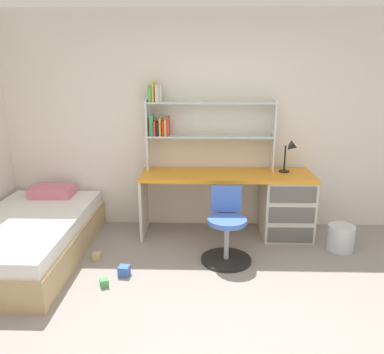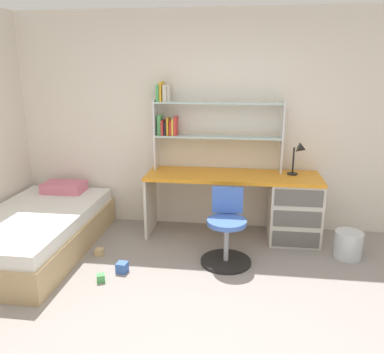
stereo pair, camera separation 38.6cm
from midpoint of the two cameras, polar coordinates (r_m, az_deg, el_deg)
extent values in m
cube|color=gray|center=(3.02, 4.95, -24.51)|extent=(6.05, 5.78, 0.02)
cube|color=silver|center=(4.77, 6.76, 7.85)|extent=(6.05, 0.06, 2.60)
cube|color=orange|center=(4.54, 8.42, 0.10)|extent=(2.00, 0.61, 0.04)
cube|color=beige|center=(4.72, 16.98, -4.65)|extent=(0.57, 0.58, 0.72)
cube|color=beige|center=(4.73, -3.77, -3.91)|extent=(0.03, 0.55, 0.72)
cube|color=#5E5B57|center=(4.53, 17.32, -8.77)|extent=(0.51, 0.01, 0.18)
cube|color=#5E5B57|center=(4.44, 17.56, -5.95)|extent=(0.51, 0.01, 0.18)
cube|color=#5E5B57|center=(4.37, 17.82, -3.02)|extent=(0.51, 0.01, 0.18)
cube|color=silver|center=(4.70, -2.95, 6.21)|extent=(0.02, 0.22, 0.83)
cube|color=silver|center=(4.67, 15.37, 5.61)|extent=(0.02, 0.22, 0.83)
cube|color=silver|center=(4.63, 6.18, 5.86)|extent=(1.47, 0.22, 0.02)
cube|color=silver|center=(4.58, 6.32, 10.72)|extent=(1.47, 0.22, 0.02)
cube|color=#4CA559|center=(4.68, -2.35, 7.61)|extent=(0.04, 0.13, 0.23)
cube|color=red|center=(4.67, -1.85, 7.25)|extent=(0.02, 0.20, 0.18)
cube|color=#26262D|center=(4.67, -1.48, 7.14)|extent=(0.03, 0.13, 0.16)
cube|color=gold|center=(4.66, -1.10, 7.41)|extent=(0.02, 0.16, 0.20)
cube|color=red|center=(4.66, -0.68, 7.19)|extent=(0.03, 0.13, 0.17)
cube|color=yellow|center=(4.65, -0.32, 7.33)|extent=(0.02, 0.18, 0.19)
cube|color=red|center=(4.65, 0.03, 7.50)|extent=(0.03, 0.17, 0.22)
cube|color=#4CA559|center=(4.64, -2.45, 12.16)|extent=(0.04, 0.20, 0.19)
cube|color=gold|center=(4.63, -2.01, 12.38)|extent=(0.02, 0.20, 0.22)
cube|color=beige|center=(4.63, -1.44, 12.17)|extent=(0.04, 0.17, 0.19)
cube|color=beige|center=(4.62, -0.96, 12.21)|extent=(0.03, 0.13, 0.20)
cylinder|color=black|center=(4.68, 16.77, 0.43)|extent=(0.12, 0.12, 0.02)
cylinder|color=black|center=(4.64, 16.92, 2.31)|extent=(0.02, 0.02, 0.30)
cone|color=black|center=(4.58, 18.15, 3.96)|extent=(0.12, 0.11, 0.13)
cylinder|color=black|center=(4.14, 7.69, -12.17)|extent=(0.52, 0.52, 0.03)
cylinder|color=#A5A8AD|center=(4.06, 7.79, -9.72)|extent=(0.05, 0.05, 0.42)
cylinder|color=#3F66BF|center=(3.96, 7.92, -6.63)|extent=(0.40, 0.40, 0.05)
cube|color=#3F66BF|center=(4.07, 7.93, -3.39)|extent=(0.32, 0.05, 0.28)
cube|color=tan|center=(4.56, -19.57, -8.41)|extent=(1.12, 2.00, 0.30)
cube|color=white|center=(4.48, -19.83, -5.81)|extent=(1.06, 1.94, 0.14)
cube|color=#D8728C|center=(5.07, -16.16, -1.46)|extent=(0.50, 0.32, 0.12)
cylinder|color=silver|center=(4.55, 24.19, -9.06)|extent=(0.29, 0.29, 0.29)
cube|color=#3860B7|center=(3.95, -7.38, -13.04)|extent=(0.11, 0.11, 0.10)
cube|color=tan|center=(4.31, -10.88, -10.78)|extent=(0.09, 0.09, 0.08)
cube|color=#479E51|center=(3.83, -10.33, -14.39)|extent=(0.10, 0.10, 0.07)
camera|label=1|loc=(0.19, -87.14, 0.79)|focal=36.48mm
camera|label=2|loc=(0.19, 92.86, -0.79)|focal=36.48mm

